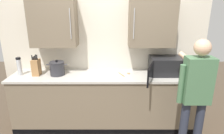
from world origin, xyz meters
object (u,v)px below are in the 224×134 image
at_px(thermos_flask, 19,66).
at_px(knife_block, 36,67).
at_px(microwave_oven, 167,66).
at_px(stock_pot, 57,68).
at_px(person_figure, 195,91).
at_px(wooden_spoon, 125,74).

bearing_deg(thermos_flask, knife_block, -0.77).
distance_m(microwave_oven, stock_pot, 1.77).
bearing_deg(microwave_oven, person_figure, -76.91).
xyz_separation_m(thermos_flask, knife_block, (0.27, -0.00, -0.02)).
bearing_deg(wooden_spoon, stock_pot, -178.84).
bearing_deg(wooden_spoon, person_figure, -41.02).
relative_size(knife_block, stock_pot, 1.05).
bearing_deg(person_figure, stock_pot, 159.90).
bearing_deg(microwave_oven, stock_pot, -179.08).
distance_m(microwave_oven, thermos_flask, 2.38).
bearing_deg(thermos_flask, wooden_spoon, 0.86).
xyz_separation_m(knife_block, person_figure, (2.28, -0.70, -0.08)).
xyz_separation_m(microwave_oven, thermos_flask, (-2.38, -0.03, 0.01)).
bearing_deg(thermos_flask, microwave_oven, 0.77).
distance_m(wooden_spoon, person_figure, 1.12).
xyz_separation_m(thermos_flask, person_figure, (2.55, -0.71, -0.10)).
bearing_deg(person_figure, microwave_oven, 103.09).
relative_size(stock_pot, person_figure, 0.20).
relative_size(microwave_oven, knife_block, 2.28).
height_order(knife_block, stock_pot, knife_block).
xyz_separation_m(wooden_spoon, knife_block, (-1.43, -0.03, 0.12)).
bearing_deg(wooden_spoon, thermos_flask, -179.14).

